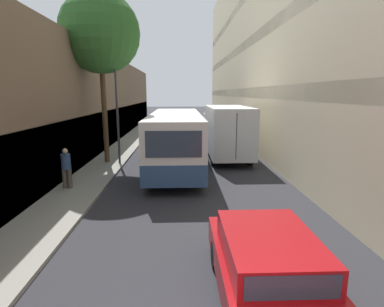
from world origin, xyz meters
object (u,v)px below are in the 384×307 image
bus (176,139)px  pedestrian (66,167)px  panel_van (178,124)px  street_lamp (115,64)px  street_tree_left (100,33)px  car_hatchback (269,270)px  box_truck (226,130)px

bus → pedestrian: bus is taller
panel_van → street_lamp: (-3.18, -11.90, 4.38)m
bus → street_tree_left: 6.84m
bus → street_tree_left: bearing=165.1°
car_hatchback → street_tree_left: (-5.85, 11.82, 6.34)m
bus → street_tree_left: street_tree_left is taller
car_hatchback → pedestrian: pedestrian is taller
car_hatchback → pedestrian: (-6.32, 7.01, 0.30)m
box_truck → street_lamp: size_ratio=0.97×
panel_van → street_tree_left: bearing=-108.9°
car_hatchback → bus: size_ratio=0.45×
box_truck → pedestrian: size_ratio=4.66×
pedestrian → street_tree_left: size_ratio=0.18×
street_lamp → street_tree_left: 1.78m
street_tree_left → car_hatchback: bearing=-63.7°
street_lamp → car_hatchback: bearing=-66.1°
panel_van → pedestrian: 16.96m
car_hatchback → street_lamp: street_lamp is taller
box_truck → street_tree_left: 8.99m
bus → box_truck: box_truck is taller
bus → pedestrian: (-4.41, -3.77, -0.55)m
street_lamp → street_tree_left: bearing=156.1°
street_lamp → street_tree_left: size_ratio=0.88×
box_truck → bus: bearing=-138.0°
box_truck → street_tree_left: size_ratio=0.85×
car_hatchback → pedestrian: size_ratio=2.65×
bus → pedestrian: bearing=-139.5°
panel_van → bus: bearing=-90.0°
pedestrian → street_tree_left: 7.74m
car_hatchback → street_tree_left: bearing=116.3°
pedestrian → street_tree_left: street_tree_left is taller
pedestrian → street_lamp: (1.24, 4.48, 4.48)m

